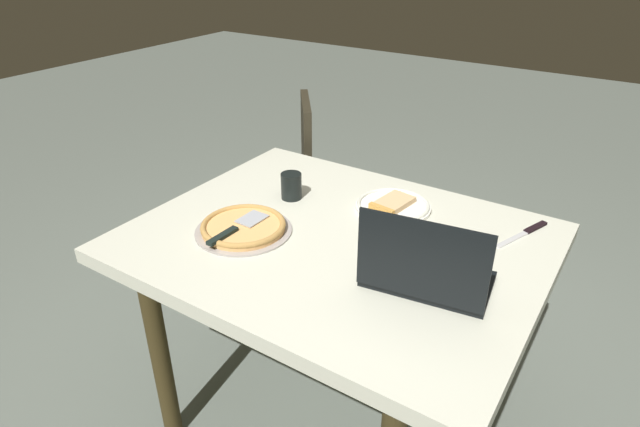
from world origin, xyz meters
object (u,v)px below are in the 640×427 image
(dining_table, at_px, (337,258))
(chair_near, at_px, (285,178))
(pizza_plate, at_px, (393,206))
(table_knife, at_px, (527,232))
(drink_cup, at_px, (291,186))
(pizza_tray, at_px, (243,227))
(laptop, at_px, (426,272))

(dining_table, bearing_deg, chair_near, -43.53)
(pizza_plate, bearing_deg, chair_near, -27.98)
(table_knife, xyz_separation_m, drink_cup, (0.78, 0.21, 0.05))
(dining_table, bearing_deg, pizza_tray, 27.53)
(pizza_tray, bearing_deg, chair_near, -61.42)
(laptop, xyz_separation_m, pizza_tray, (0.62, 0.03, -0.04))
(laptop, distance_m, table_knife, 0.49)
(chair_near, bearing_deg, table_knife, 164.94)
(table_knife, bearing_deg, pizza_plate, 11.41)
(drink_cup, bearing_deg, dining_table, 153.19)
(pizza_tray, distance_m, drink_cup, 0.28)
(dining_table, xyz_separation_m, pizza_plate, (-0.07, -0.26, 0.10))
(laptop, bearing_deg, pizza_plate, -53.27)
(pizza_tray, bearing_deg, laptop, -177.23)
(dining_table, xyz_separation_m, pizza_tray, (0.27, 0.14, 0.10))
(dining_table, relative_size, pizza_tray, 4.05)
(laptop, height_order, table_knife, laptop)
(dining_table, distance_m, table_knife, 0.62)
(pizza_tray, distance_m, table_knife, 0.92)
(pizza_tray, xyz_separation_m, table_knife, (-0.77, -0.49, -0.01))
(drink_cup, height_order, chair_near, chair_near)
(pizza_tray, xyz_separation_m, drink_cup, (0.01, -0.28, 0.03))
(chair_near, bearing_deg, pizza_plate, 152.02)
(laptop, height_order, chair_near, laptop)
(pizza_plate, xyz_separation_m, drink_cup, (0.35, 0.12, 0.04))
(pizza_plate, distance_m, chair_near, 0.92)
(table_knife, height_order, drink_cup, drink_cup)
(pizza_plate, relative_size, drink_cup, 2.75)
(laptop, relative_size, chair_near, 0.40)
(dining_table, xyz_separation_m, chair_near, (0.72, -0.68, -0.15))
(laptop, relative_size, pizza_tray, 1.17)
(dining_table, xyz_separation_m, laptop, (-0.35, 0.11, 0.14))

